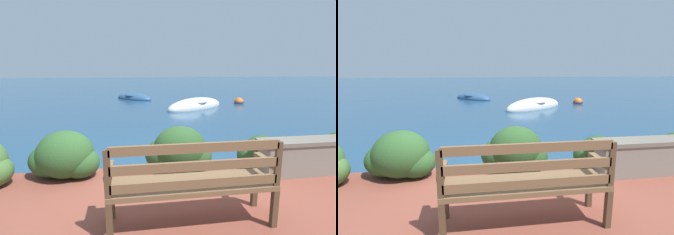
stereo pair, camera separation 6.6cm
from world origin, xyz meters
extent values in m
plane|color=navy|center=(0.00, 0.00, 0.00)|extent=(80.00, 80.00, 0.00)
cube|color=brown|center=(-0.80, -1.44, 0.42)|extent=(0.06, 0.06, 0.40)
cube|color=brown|center=(0.83, -1.44, 0.42)|extent=(0.06, 0.06, 0.40)
cube|color=brown|center=(-0.80, -1.86, 0.42)|extent=(0.06, 0.06, 0.40)
cube|color=brown|center=(0.83, -1.86, 0.42)|extent=(0.06, 0.06, 0.40)
cube|color=brown|center=(0.02, -1.65, 0.65)|extent=(1.69, 0.48, 0.05)
cube|color=brown|center=(0.02, -1.86, 0.75)|extent=(1.61, 0.04, 0.09)
cube|color=brown|center=(0.02, -1.86, 0.93)|extent=(1.61, 0.04, 0.09)
cube|color=brown|center=(0.02, -1.86, 1.10)|extent=(1.61, 0.04, 0.09)
cube|color=brown|center=(-0.80, -1.86, 0.90)|extent=(0.06, 0.04, 0.45)
cube|color=brown|center=(0.83, -1.86, 0.90)|extent=(0.06, 0.04, 0.45)
cube|color=brown|center=(-0.80, -1.65, 0.85)|extent=(0.07, 0.43, 0.05)
cube|color=brown|center=(0.83, -1.65, 0.85)|extent=(0.07, 0.43, 0.05)
cube|color=gray|center=(2.45, -0.67, 0.46)|extent=(2.18, 0.35, 0.48)
cube|color=#6C655B|center=(2.45, -0.67, 0.73)|extent=(2.29, 0.39, 0.06)
ellipsoid|color=#2D5628|center=(-1.52, -0.25, 0.57)|extent=(0.82, 0.74, 0.70)
ellipsoid|color=#2D5628|center=(-1.75, -0.19, 0.47)|extent=(0.62, 0.55, 0.49)
ellipsoid|color=#2D5628|center=(-1.32, -0.29, 0.45)|extent=(0.57, 0.52, 0.45)
ellipsoid|color=#284C23|center=(0.19, -0.26, 0.57)|extent=(0.83, 0.75, 0.70)
ellipsoid|color=#284C23|center=(-0.04, -0.20, 0.47)|extent=(0.62, 0.56, 0.50)
ellipsoid|color=#284C23|center=(0.39, -0.30, 0.45)|extent=(0.58, 0.52, 0.46)
ellipsoid|color=#284C23|center=(1.54, -0.28, 0.47)|extent=(0.60, 0.54, 0.51)
ellipsoid|color=#284C23|center=(1.38, -0.23, 0.40)|extent=(0.45, 0.40, 0.36)
ellipsoid|color=#284C23|center=(1.69, -0.31, 0.38)|extent=(0.42, 0.38, 0.33)
ellipsoid|color=#2D5628|center=(2.86, -0.25, 0.41)|extent=(0.47, 0.42, 0.37)
ellipsoid|color=silver|center=(2.39, 7.10, 0.06)|extent=(3.25, 2.61, 0.81)
torus|color=gray|center=(2.39, 7.10, 0.28)|extent=(1.41, 1.41, 0.07)
cube|color=#846647|center=(1.98, 6.83, 0.25)|extent=(0.54, 0.73, 0.04)
cube|color=#846647|center=(2.73, 7.32, 0.25)|extent=(0.54, 0.73, 0.04)
ellipsoid|color=#2D517A|center=(-0.20, 10.70, 0.05)|extent=(2.37, 2.34, 0.65)
torus|color=#2D4157|center=(-0.20, 10.70, 0.23)|extent=(1.42, 1.42, 0.07)
cube|color=#846647|center=(-0.45, 10.94, 0.20)|extent=(0.63, 0.65, 0.04)
cube|color=#846647|center=(0.02, 10.50, 0.20)|extent=(0.63, 0.65, 0.04)
sphere|color=orange|center=(4.89, 8.12, 0.08)|extent=(0.46, 0.46, 0.46)
torus|color=navy|center=(4.89, 8.12, 0.08)|extent=(0.50, 0.50, 0.05)
camera|label=1|loc=(-0.61, -4.08, 1.83)|focal=28.00mm
camera|label=2|loc=(-0.54, -4.09, 1.83)|focal=28.00mm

